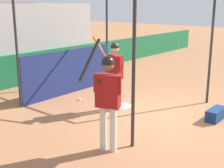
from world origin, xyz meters
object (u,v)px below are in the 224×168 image
player_batter (114,69)px  equipment_bag (216,114)px  baseball (79,99)px  player_waiting (107,94)px

player_batter → equipment_bag: (0.98, -2.40, -0.95)m
player_batter → baseball: 1.66m
equipment_bag → baseball: bearing=105.6°
player_batter → baseball: bearing=11.6°
player_waiting → baseball: player_waiting is taller
equipment_bag → player_waiting: bearing=161.5°
equipment_bag → player_batter: bearing=112.2°
player_waiting → equipment_bag: size_ratio=3.04×
player_batter → equipment_bag: 2.77m
player_batter → baseball: player_batter is taller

